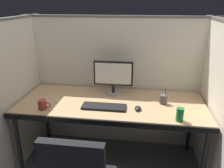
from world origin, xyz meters
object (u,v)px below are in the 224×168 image
(desk, at_px, (111,107))
(pen_cup, at_px, (163,99))
(monitor_center, at_px, (113,75))
(soda_can, at_px, (180,115))
(computer_mouse, at_px, (138,108))
(coffee_mug, at_px, (42,105))
(keyboard_main, at_px, (104,107))

(desk, distance_m, pen_cup, 0.54)
(monitor_center, relative_size, soda_can, 3.52)
(computer_mouse, bearing_deg, monitor_center, 127.98)
(desk, height_order, computer_mouse, computer_mouse)
(desk, relative_size, coffee_mug, 15.08)
(keyboard_main, relative_size, pen_cup, 2.64)
(keyboard_main, bearing_deg, pen_cup, 17.27)
(soda_can, height_order, coffee_mug, soda_can)
(monitor_center, height_order, coffee_mug, monitor_center)
(keyboard_main, relative_size, soda_can, 3.52)
(desk, xyz_separation_m, monitor_center, (-0.01, 0.24, 0.27))
(keyboard_main, xyz_separation_m, coffee_mug, (-0.58, -0.11, 0.04))
(keyboard_main, distance_m, soda_can, 0.71)
(keyboard_main, height_order, computer_mouse, computer_mouse)
(computer_mouse, relative_size, pen_cup, 0.59)
(keyboard_main, bearing_deg, computer_mouse, 0.14)
(keyboard_main, bearing_deg, monitor_center, 83.67)
(monitor_center, distance_m, computer_mouse, 0.51)
(keyboard_main, height_order, pen_cup, pen_cup)
(monitor_center, height_order, soda_can, monitor_center)
(monitor_center, distance_m, soda_can, 0.85)
(monitor_center, bearing_deg, pen_cup, -19.36)
(desk, relative_size, pen_cup, 11.65)
(soda_can, bearing_deg, monitor_center, 140.89)
(keyboard_main, xyz_separation_m, pen_cup, (0.58, 0.18, 0.04))
(monitor_center, distance_m, pen_cup, 0.59)
(desk, height_order, soda_can, soda_can)
(keyboard_main, distance_m, computer_mouse, 0.33)
(computer_mouse, relative_size, coffee_mug, 0.76)
(computer_mouse, distance_m, pen_cup, 0.31)
(pen_cup, height_order, coffee_mug, pen_cup)
(keyboard_main, bearing_deg, soda_can, -13.09)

